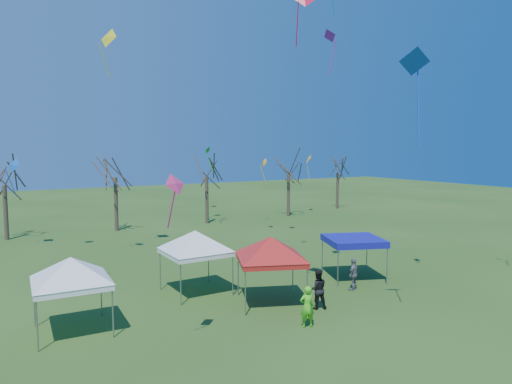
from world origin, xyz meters
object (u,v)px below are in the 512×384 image
person_green (307,307)px  tent_white_mid (195,235)px  tree_5 (338,160)px  tree_2 (115,158)px  person_grey (354,274)px  person_dark (318,289)px  tree_3 (206,160)px  tree_4 (289,159)px  tent_blue (354,241)px  tree_1 (3,166)px  tent_white_west (71,262)px  tent_red (271,241)px

person_green → tent_white_mid: bearing=-56.6°
tree_5 → tent_white_mid: bearing=-141.8°
tree_2 → person_grey: (6.49, -22.96, -5.47)m
tent_white_mid → person_dark: (3.85, -4.85, -2.02)m
tree_3 → tree_5: bearing=6.5°
tree_3 → tent_white_mid: bearing=-115.3°
tree_5 → tent_white_mid: 34.06m
tree_3 → person_grey: tree_3 is taller
tree_2 → tree_4: (17.72, -0.38, -0.23)m
person_dark → tree_5: bearing=-107.8°
tree_4 → person_green: (-16.12, -25.29, -5.21)m
person_dark → tree_2: bearing=-58.7°
tent_white_mid → person_green: bearing=-71.0°
tree_4 → tent_blue: tree_4 is taller
tree_1 → tree_5: tree_1 is taller
person_green → person_dark: bearing=-123.8°
tree_1 → tent_white_west: 22.05m
tree_3 → person_green: (-6.80, -25.33, -5.23)m
tent_white_mid → person_dark: bearing=-51.6°
tree_2 → person_dark: size_ratio=4.58×
tent_blue → person_green: bearing=-145.6°
tent_white_west → tent_red: (8.45, -1.06, 0.15)m
tree_1 → tree_3: (16.80, -0.60, 0.29)m
tree_1 → tent_blue: size_ratio=2.02×
tree_3 → tree_4: tree_3 is taller
tree_5 → person_green: bearing=-131.8°
tree_1 → person_green: bearing=-68.9°
tree_2 → person_dark: bearing=-82.3°
tent_white_west → tent_blue: size_ratio=1.05×
tree_2 → tent_blue: (7.91, -21.33, -4.19)m
tent_white_west → person_green: size_ratio=2.32×
person_dark → tent_blue: bearing=-125.0°
tree_3 → tent_blue: (-0.49, -21.00, -3.98)m
tree_4 → person_dark: size_ratio=4.42×
tree_4 → person_dark: tree_4 is taller
person_grey → tree_2: bearing=-100.0°
tent_white_mid → person_grey: size_ratio=2.49×
tree_5 → tent_red: 34.43m
tent_white_mid → person_dark: 6.51m
person_green → tree_1: bearing=-54.5°
tree_1 → tent_blue: tree_1 is taller
tree_2 → tent_blue: tree_2 is taller
tree_1 → tree_2: bearing=-1.8°
person_green → person_grey: bearing=-136.6°
tent_red → person_grey: (4.68, -0.40, -2.11)m
tree_2 → tent_white_west: bearing=-107.2°
tree_1 → tent_white_mid: bearing=-68.2°
tree_3 → person_grey: size_ratio=4.81×
tree_5 → person_green: (-24.48, -27.35, -4.89)m
tent_blue → person_dark: tent_blue is taller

